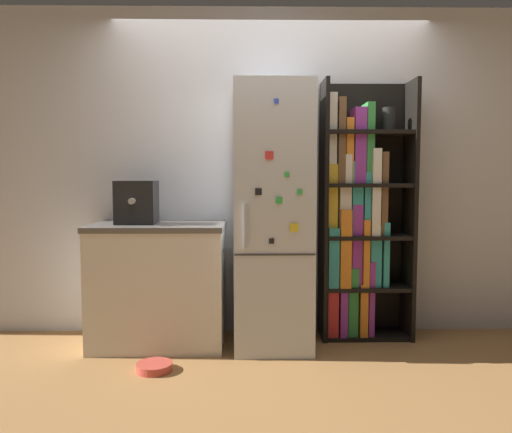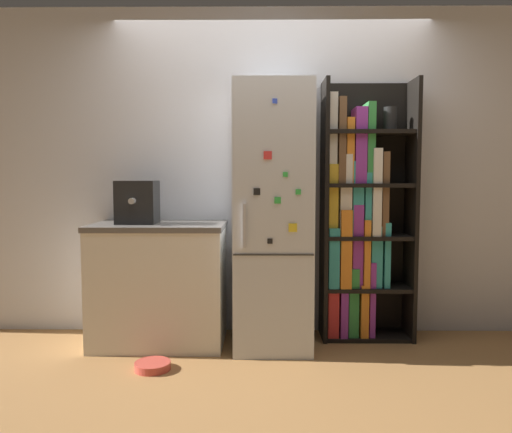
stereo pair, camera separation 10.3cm
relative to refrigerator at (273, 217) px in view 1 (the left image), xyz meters
The scene contains 7 objects.
ground_plane 0.97m from the refrigerator, 89.99° to the right, with size 16.00×16.00×0.00m, color #A87542.
wall_back 0.49m from the refrigerator, 90.00° to the left, with size 8.00×0.05×2.60m.
refrigerator is the anchor object (origin of this frame).
bookshelf 0.70m from the refrigerator, 15.74° to the left, with size 0.70×0.34×2.00m.
kitchen_counter 0.99m from the refrigerator, behind, with size 0.99×0.64×0.92m.
espresso_machine 1.02m from the refrigerator, behind, with size 0.29×0.31×0.32m.
pet_bowl 1.33m from the refrigerator, 146.98° to the right, with size 0.24×0.24×0.05m.
Camera 1 is at (-0.18, -3.58, 1.26)m, focal length 35.00 mm.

